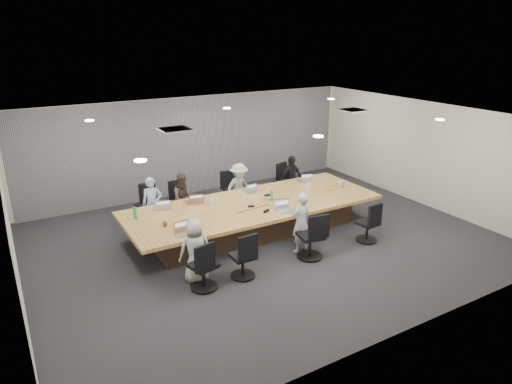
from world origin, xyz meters
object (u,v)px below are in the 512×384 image
chair_2 (233,194)px  laptop_6 (287,211)px  chair_7 (367,226)px  bottle_green_right (272,196)px  chair_3 (284,185)px  chair_1 (180,205)px  stapler (266,211)px  person_4 (195,250)px  laptop_3 (302,181)px  chair_6 (310,239)px  person_3 (291,179)px  laptop_0 (160,208)px  chair_0 (149,208)px  person_0 (152,204)px  chair_5 (243,260)px  laptop_4 (184,234)px  person_6 (301,222)px  chair_4 (203,269)px  conference_table (254,217)px  mug_brown (165,224)px  canvas_bag (340,184)px  bottle_green_left (135,213)px  laptop_1 (193,202)px  person_1 (184,199)px  person_2 (239,188)px  bottle_clear (214,202)px  laptop_2 (249,191)px  snack_packet (329,189)px

chair_2 → laptop_6: 2.53m
chair_7 → bottle_green_right: bearing=128.6°
laptop_6 → chair_3: bearing=69.0°
chair_1 → stapler: size_ratio=4.62×
person_4 → laptop_3: bearing=-144.2°
chair_3 → chair_6: size_ratio=0.88×
person_3 → laptop_3: person_3 is taller
chair_6 → chair_7: size_ratio=1.15×
laptop_0 → person_4: bearing=102.1°
chair_3 → bottle_green_right: (-1.52, -1.78, 0.50)m
chair_6 → person_3: (1.58, 3.05, 0.23)m
chair_0 → person_0: 0.42m
chair_5 → stapler: bearing=42.1°
chair_3 → laptop_4: (-4.01, -2.50, 0.38)m
laptop_4 → stapler: stapler is taller
person_6 → chair_3: bearing=-123.6°
chair_4 → person_3: bearing=23.9°
conference_table → mug_brown: size_ratio=54.69×
stapler → chair_0: bearing=110.5°
chair_0 → canvas_bag: 4.88m
chair_5 → bottle_green_left: 2.64m
laptop_6 → stapler: size_ratio=2.20×
person_0 → stapler: 2.78m
chair_3 → laptop_3: bearing=76.1°
chair_3 → laptop_1: (-3.16, -0.90, 0.38)m
laptop_6 → laptop_1: bearing=146.0°
mug_brown → stapler: mug_brown is taller
laptop_4 → person_6: (2.44, -0.55, -0.08)m
person_1 → person_6: size_ratio=0.96×
chair_1 → chair_5: 3.40m
person_1 → person_2: person_2 is taller
person_0 → laptop_0: bearing=-77.0°
laptop_0 → bottle_clear: bottle_clear is taller
conference_table → chair_6: (0.39, -1.70, 0.02)m
laptop_1 → canvas_bag: 3.83m
conference_table → bottle_green_left: (-2.65, 0.47, 0.47)m
person_6 → person_0: bearing=-54.8°
person_1 → chair_6: bearing=-60.7°
chair_0 → bottle_clear: bottle_clear is taller
bottle_clear → chair_3: bearing=26.7°
bottle_clear → chair_6: bearing=-56.8°
laptop_2 → person_3: size_ratio=0.23×
person_1 → laptop_2: person_1 is taller
conference_table → laptop_3: 2.15m
chair_1 → bottle_clear: bottle_clear is taller
bottle_green_left → snack_packet: (4.77, -0.62, -0.11)m
laptop_6 → person_4: bearing=-156.1°
chair_4 → person_6: bearing=-5.2°
chair_3 → laptop_2: laptop_2 is taller
laptop_1 → bottle_green_right: bearing=164.5°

